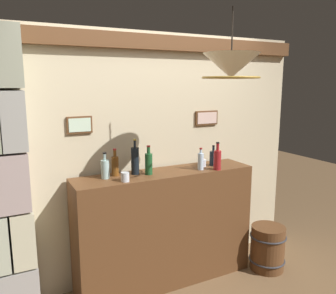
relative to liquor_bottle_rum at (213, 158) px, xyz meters
name	(u,v)px	position (x,y,z in m)	size (l,w,h in m)	color
panelled_rear_partition	(153,150)	(-0.55, 0.27, 0.09)	(3.36, 0.15, 2.44)	beige
stone_pillar	(5,180)	(-1.93, 0.11, -0.01)	(0.37, 0.38, 2.38)	#A29F9A
bar_shelf_unit	(166,228)	(-0.55, -0.01, -0.64)	(1.77, 0.40, 1.13)	brown
liquor_bottle_rum	(213,158)	(0.00, 0.00, 0.00)	(0.08, 0.08, 0.21)	black
liquor_bottle_vermouth	(105,169)	(-1.13, 0.04, 0.01)	(0.07, 0.07, 0.24)	#A1C4C1
liquor_bottle_vodka	(149,163)	(-0.73, -0.01, 0.03)	(0.07, 0.07, 0.27)	#1B4E26
liquor_bottle_gin	(115,165)	(-1.02, 0.08, 0.02)	(0.07, 0.07, 0.25)	brown
liquor_bottle_scotch	(201,161)	(-0.21, -0.09, 0.01)	(0.06, 0.06, 0.22)	silver
liquor_bottle_whiskey	(217,159)	(-0.06, -0.16, 0.03)	(0.07, 0.07, 0.27)	maroon
liquor_bottle_rye	(135,160)	(-0.84, 0.05, 0.05)	(0.07, 0.07, 0.33)	black
glass_tumbler_rocks	(125,177)	(-1.00, -0.13, -0.04)	(0.07, 0.07, 0.08)	silver
glass_tumbler_highball	(202,163)	(-0.12, 0.02, -0.04)	(0.08, 0.08, 0.07)	silver
pendant_lamp	(231,67)	(-0.29, -0.62, 0.88)	(0.45, 0.45, 0.54)	#EFE5C6
wooden_barrel	(267,248)	(0.51, -0.30, -0.97)	(0.38, 0.38, 0.48)	brown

